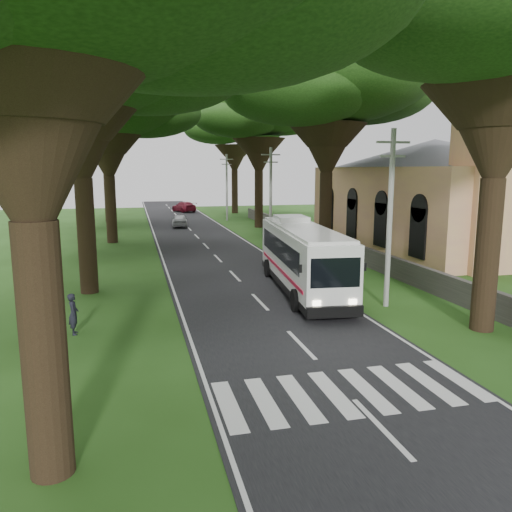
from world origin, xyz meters
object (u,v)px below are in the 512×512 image
church (434,186)px  coach_bus (302,256)px  pedestrian (73,314)px  distant_car_c (184,207)px  pole_mid (271,194)px  pole_near (390,216)px  distant_car_a (180,220)px  pole_far (227,186)px

church → coach_bus: size_ratio=2.08×
pedestrian → distant_car_c: bearing=-16.2°
coach_bus → pole_mid: bearing=85.8°
pole_near → pedestrian: size_ratio=4.99×
distant_car_c → pole_near: bearing=75.0°
distant_car_a → pedestrian: size_ratio=2.54×
pole_far → church: bearing=-63.2°
distant_car_a → distant_car_c: bearing=-92.0°
pole_mid → pole_far: size_ratio=1.00×
pole_mid → pole_far: bearing=90.0°
distant_car_a → coach_bus: bearing=101.7°
pole_near → pedestrian: 13.97m
pole_near → coach_bus: (-2.79, 3.78, -2.38)m
church → distant_car_a: bearing=135.0°
church → distant_car_a: (-18.66, 18.66, -4.19)m
pole_mid → pole_far: same height
church → coach_bus: (-15.16, -11.77, -3.11)m
pole_far → distant_car_a: pole_far is taller
church → distant_car_a: church is taller
pole_far → coach_bus: bearing=-94.4°
pole_far → pole_mid: bearing=-90.0°
church → distant_car_c: size_ratio=4.71×
pole_near → pole_far: same height
pole_mid → distant_car_c: size_ratio=1.57×
coach_bus → pedestrian: bearing=-151.5°
church → distant_car_c: 41.57m
distant_car_c → distant_car_a: bearing=63.8°
distant_car_a → pole_far: bearing=-132.3°
distant_car_a → pedestrian: bearing=83.4°
pole_far → coach_bus: size_ratio=0.69×
coach_bus → pole_near: bearing=-47.9°
pole_near → distant_car_a: pole_near is taller
distant_car_a → distant_car_c: (2.40, 19.37, 0.05)m
church → pole_mid: church is taller
pole_mid → distant_car_c: (-3.90, 33.58, -3.41)m
pole_far → distant_car_c: 14.53m
pole_mid → pole_far: (0.00, 20.00, 0.00)m
pole_near → pedestrian: bearing=-176.8°
pole_near → coach_bus: pole_near is taller
distant_car_a → distant_car_c: 19.52m
church → pole_mid: (-12.36, 4.45, -0.73)m
pole_near → distant_car_a: (-6.30, 34.21, -3.46)m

